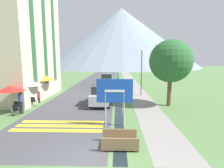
{
  "coord_description": "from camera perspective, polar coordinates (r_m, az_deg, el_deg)",
  "views": [
    {
      "loc": [
        1.05,
        -6.19,
        4.12
      ],
      "look_at": [
        0.6,
        10.0,
        1.8
      ],
      "focal_mm": 28.0,
      "sensor_mm": 36.0,
      "label": 1
    }
  ],
  "objects": [
    {
      "name": "drainage_channel",
      "position": [
        36.42,
        1.84,
        1.66
      ],
      "size": [
        0.6,
        60.0,
        0.0
      ],
      "color": "black",
      "rests_on": "ground_plane"
    },
    {
      "name": "person_standing_terrace",
      "position": [
        14.9,
        -27.7,
        -4.66
      ],
      "size": [
        0.32,
        0.32,
        1.81
      ],
      "color": "#282833",
      "rests_on": "ground_plane"
    },
    {
      "name": "cafe_chair_middle",
      "position": [
        16.77,
        -24.34,
        -5.0
      ],
      "size": [
        0.4,
        0.4,
        0.85
      ],
      "rotation": [
        0.0,
        0.0,
        -0.34
      ],
      "color": "black",
      "rests_on": "ground_plane"
    },
    {
      "name": "cafe_chair_nearest",
      "position": [
        14.59,
        -28.83,
        -7.19
      ],
      "size": [
        0.4,
        0.4,
        0.85
      ],
      "rotation": [
        0.0,
        0.0,
        0.32
      ],
      "color": "black",
      "rests_on": "ground_plane"
    },
    {
      "name": "crosswalk_marking",
      "position": [
        11.6,
        -16.77,
        -12.97
      ],
      "size": [
        5.44,
        1.84,
        0.01
      ],
      "color": "yellow",
      "rests_on": "ground_plane"
    },
    {
      "name": "parked_car_far",
      "position": [
        28.19,
        -1.65,
        1.62
      ],
      "size": [
        1.96,
        4.3,
        1.82
      ],
      "color": "#28663D",
      "rests_on": "ground_plane"
    },
    {
      "name": "streetlamp",
      "position": [
        20.15,
        9.64,
        5.17
      ],
      "size": [
        0.28,
        0.28,
        5.26
      ],
      "color": "#515156",
      "rests_on": "ground_plane"
    },
    {
      "name": "tree_by_path",
      "position": [
        15.99,
        18.61,
        7.05
      ],
      "size": [
        3.69,
        3.69,
        5.79
      ],
      "color": "brown",
      "rests_on": "ground_plane"
    },
    {
      "name": "footbridge",
      "position": [
        8.72,
        2.54,
        -18.36
      ],
      "size": [
        1.7,
        1.1,
        0.65
      ],
      "color": "brown",
      "rests_on": "ground_plane"
    },
    {
      "name": "cafe_umbrella_front_red",
      "position": [
        14.92,
        -30.13,
        -1.18
      ],
      "size": [
        1.99,
        1.99,
        2.19
      ],
      "color": "#B7B2A8",
      "rests_on": "ground_plane"
    },
    {
      "name": "parked_car_near",
      "position": [
        15.91,
        -3.66,
        -3.51
      ],
      "size": [
        1.75,
        4.04,
        1.82
      ],
      "color": "#B2B2B7",
      "rests_on": "ground_plane"
    },
    {
      "name": "mountain_distant",
      "position": [
        93.99,
        2.99,
        14.76
      ],
      "size": [
        77.45,
        77.45,
        29.88
      ],
      "color": "gray",
      "rests_on": "ground_plane"
    },
    {
      "name": "cafe_umbrella_middle_white",
      "position": [
        17.18,
        -25.16,
        0.29
      ],
      "size": [
        2.04,
        2.04,
        2.21
      ],
      "color": "#B7B2A8",
      "rests_on": "ground_plane"
    },
    {
      "name": "person_seated_near",
      "position": [
        17.91,
        -22.93,
        -3.51
      ],
      "size": [
        0.32,
        0.32,
        1.26
      ],
      "color": "#282833",
      "rests_on": "ground_plane"
    },
    {
      "name": "cafe_chair_far_right",
      "position": [
        18.45,
        -23.78,
        -3.82
      ],
      "size": [
        0.4,
        0.4,
        0.85
      ],
      "rotation": [
        0.0,
        0.0,
        0.4
      ],
      "color": "black",
      "rests_on": "ground_plane"
    },
    {
      "name": "ground_plane",
      "position": [
        26.53,
        -0.68,
        -0.78
      ],
      "size": [
        160.0,
        160.0,
        0.0
      ],
      "primitive_type": "plane",
      "color": "#517542"
    },
    {
      "name": "footpath",
      "position": [
        36.51,
        5.61,
        1.64
      ],
      "size": [
        2.2,
        60.0,
        0.01
      ],
      "color": "gray",
      "rests_on": "ground_plane"
    },
    {
      "name": "cafe_umbrella_rear_orange",
      "position": [
        19.33,
        -21.46,
        2.01
      ],
      "size": [
        2.33,
        2.33,
        2.51
      ],
      "color": "#B7B2A8",
      "rests_on": "ground_plane"
    },
    {
      "name": "person_seated_far",
      "position": [
        16.48,
        -26.12,
        -4.66
      ],
      "size": [
        0.32,
        0.32,
        1.27
      ],
      "color": "#282833",
      "rests_on": "ground_plane"
    },
    {
      "name": "hotel_building",
      "position": [
        21.15,
        -29.01,
        14.52
      ],
      "size": [
        6.49,
        9.82,
        12.77
      ],
      "color": "beige",
      "rests_on": "ground_plane"
    },
    {
      "name": "road",
      "position": [
        36.6,
        -3.96,
        1.68
      ],
      "size": [
        6.4,
        60.0,
        0.01
      ],
      "color": "#424247",
      "rests_on": "ground_plane"
    },
    {
      "name": "cafe_chair_near_left",
      "position": [
        15.69,
        -28.53,
        -6.14
      ],
      "size": [
        0.4,
        0.4,
        0.85
      ],
      "rotation": [
        0.0,
        0.0,
        0.47
      ],
      "color": "black",
      "rests_on": "ground_plane"
    },
    {
      "name": "road_sign",
      "position": [
        10.58,
        0.87,
        -3.52
      ],
      "size": [
        2.2,
        0.11,
        2.94
      ],
      "color": "#9E9EA3",
      "rests_on": "ground_plane"
    }
  ]
}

